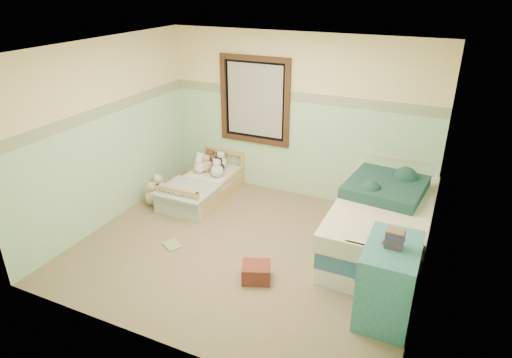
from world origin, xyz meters
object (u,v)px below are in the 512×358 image
at_px(toddler_bed_frame, 204,191).
at_px(dresser, 389,281).
at_px(red_pillow, 256,272).
at_px(plush_floor_tan, 153,197).
at_px(plush_floor_cream, 159,188).
at_px(floor_book, 172,245).
at_px(twin_bed_frame, 380,240).

bearing_deg(toddler_bed_frame, dresser, -26.40).
bearing_deg(dresser, red_pillow, -178.18).
xyz_separation_m(plush_floor_tan, dresser, (3.65, -0.98, 0.29)).
relative_size(plush_floor_cream, floor_book, 0.97).
height_order(twin_bed_frame, red_pillow, twin_bed_frame).
xyz_separation_m(twin_bed_frame, dresser, (0.28, -1.23, 0.30)).
bearing_deg(dresser, plush_floor_tan, 165.02).
height_order(plush_floor_tan, red_pillow, plush_floor_tan).
bearing_deg(plush_floor_tan, red_pillow, -24.87).
bearing_deg(dresser, plush_floor_cream, 161.03).
distance_m(dresser, red_pillow, 1.48).
relative_size(toddler_bed_frame, dresser, 1.77).
relative_size(plush_floor_tan, red_pillow, 0.79).
distance_m(red_pillow, floor_book, 1.30).
distance_m(toddler_bed_frame, red_pillow, 2.28).
relative_size(twin_bed_frame, floor_book, 9.09).
xyz_separation_m(red_pillow, floor_book, (-1.29, 0.18, -0.09)).
bearing_deg(dresser, floor_book, 177.21).
distance_m(toddler_bed_frame, plush_floor_cream, 0.73).
xyz_separation_m(toddler_bed_frame, red_pillow, (1.65, -1.58, 0.01)).
bearing_deg(floor_book, toddler_bed_frame, 132.59).
relative_size(dresser, red_pillow, 2.55).
xyz_separation_m(twin_bed_frame, red_pillow, (-1.16, -1.27, -0.01)).
bearing_deg(plush_floor_tan, floor_book, -42.60).
bearing_deg(red_pillow, twin_bed_frame, 47.64).
height_order(plush_floor_cream, floor_book, plush_floor_cream).
height_order(plush_floor_cream, twin_bed_frame, plush_floor_cream).
distance_m(toddler_bed_frame, plush_floor_tan, 0.79).
xyz_separation_m(dresser, floor_book, (-2.73, 0.13, -0.40)).
bearing_deg(floor_book, plush_floor_tan, 165.54).
height_order(plush_floor_cream, plush_floor_tan, plush_floor_tan).
bearing_deg(plush_floor_tan, toddler_bed_frame, 45.12).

